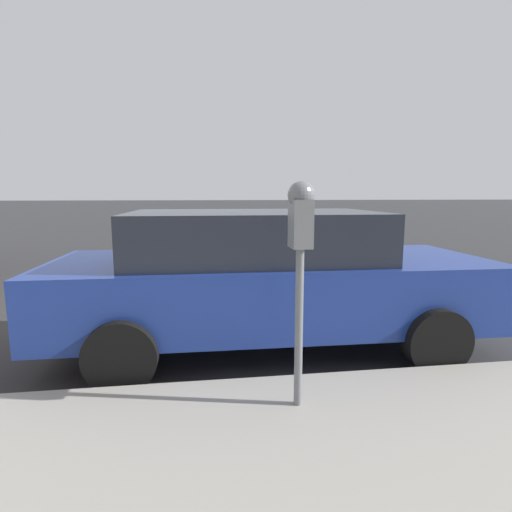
# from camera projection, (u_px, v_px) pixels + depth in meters

# --- Properties ---
(ground_plane) EXTENTS (220.00, 220.00, 0.00)m
(ground_plane) POSITION_uv_depth(u_px,v_px,m) (189.00, 318.00, 5.54)
(ground_plane) COLOR #333335
(parking_meter) EXTENTS (0.21, 0.19, 1.66)m
(parking_meter) POSITION_uv_depth(u_px,v_px,m) (300.00, 237.00, 2.82)
(parking_meter) COLOR gray
(parking_meter) RESTS_ON sidewalk
(car_blue) EXTENTS (2.09, 4.73, 1.52)m
(car_blue) POSITION_uv_depth(u_px,v_px,m) (267.00, 276.00, 4.43)
(car_blue) COLOR navy
(car_blue) RESTS_ON ground_plane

